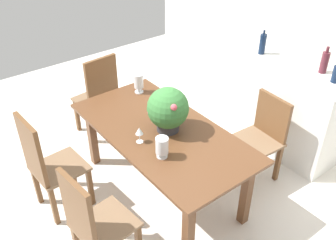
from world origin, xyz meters
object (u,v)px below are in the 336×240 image
at_px(dining_table, 162,139).
at_px(crystal_vase_left, 139,82).
at_px(chair_near_left, 46,163).
at_px(kitchen_counter, 280,106).
at_px(chair_far_right, 263,134).
at_px(crystal_vase_center_near, 162,146).
at_px(chair_near_right, 92,222).
at_px(wine_bottle_green, 263,44).
at_px(flower_centerpiece, 168,109).
at_px(wine_glass, 139,132).
at_px(chair_head_end, 99,94).
at_px(wine_bottle_dark, 325,62).

bearing_deg(dining_table, crystal_vase_left, 161.89).
relative_size(chair_near_left, kitchen_counter, 0.73).
xyz_separation_m(chair_far_right, crystal_vase_center_near, (-0.11, -1.20, 0.34)).
distance_m(chair_near_right, crystal_vase_center_near, 0.81).
height_order(crystal_vase_left, wine_bottle_green, wine_bottle_green).
xyz_separation_m(chair_near_right, flower_centerpiece, (-0.40, 1.03, 0.41)).
height_order(dining_table, flower_centerpiece, flower_centerpiece).
relative_size(dining_table, wine_glass, 12.41).
distance_m(chair_far_right, wine_glass, 1.35).
relative_size(dining_table, chair_head_end, 1.79).
relative_size(chair_head_end, kitchen_counter, 0.72).
height_order(crystal_vase_center_near, wine_bottle_dark, wine_bottle_dark).
distance_m(dining_table, crystal_vase_center_near, 0.45).
xyz_separation_m(dining_table, wine_glass, (0.03, -0.27, 0.22)).
bearing_deg(wine_bottle_green, kitchen_counter, -5.40).
xyz_separation_m(wine_glass, wine_bottle_dark, (0.45, 2.03, 0.26)).
height_order(kitchen_counter, wine_bottle_green, wine_bottle_green).
distance_m(flower_centerpiece, wine_glass, 0.34).
relative_size(flower_centerpiece, kitchen_counter, 0.29).
bearing_deg(wine_glass, crystal_vase_left, 146.33).
distance_m(kitchen_counter, wine_bottle_dark, 0.71).
bearing_deg(chair_near_left, chair_near_right, 177.21).
height_order(dining_table, kitchen_counter, kitchen_counter).
xyz_separation_m(chair_near_right, chair_head_end, (-1.68, 0.99, 0.01)).
bearing_deg(chair_far_right, wine_glass, -103.83).
bearing_deg(kitchen_counter, chair_head_end, -131.67).
distance_m(crystal_vase_center_near, wine_glass, 0.29).
bearing_deg(chair_head_end, kitchen_counter, 133.33).
relative_size(crystal_vase_center_near, wine_glass, 1.27).
bearing_deg(wine_bottle_green, dining_table, -81.63).
distance_m(flower_centerpiece, crystal_vase_center_near, 0.42).
bearing_deg(kitchen_counter, chair_near_left, -102.87).
bearing_deg(chair_head_end, chair_far_right, 114.90).
bearing_deg(wine_bottle_green, crystal_vase_center_near, -73.33).
height_order(chair_head_end, crystal_vase_center_near, chair_head_end).
bearing_deg(crystal_vase_center_near, chair_near_left, -134.38).
distance_m(crystal_vase_left, crystal_vase_center_near, 1.14).
bearing_deg(chair_near_right, flower_centerpiece, -74.15).
distance_m(dining_table, crystal_vase_left, 0.80).
bearing_deg(wine_bottle_green, flower_centerpiece, -80.13).
bearing_deg(kitchen_counter, chair_far_right, -67.29).
distance_m(chair_head_end, wine_bottle_dark, 2.52).
bearing_deg(wine_bottle_dark, chair_near_left, -108.07).
relative_size(crystal_vase_center_near, wine_bottle_green, 0.68).
relative_size(chair_near_left, wine_bottle_green, 3.77).
relative_size(chair_head_end, wine_bottle_dark, 3.68).
distance_m(chair_near_left, wine_bottle_dark, 2.94).
relative_size(wine_bottle_green, wine_bottle_dark, 0.99).
distance_m(crystal_vase_center_near, wine_bottle_dark, 2.02).
bearing_deg(dining_table, wine_bottle_green, 98.37).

